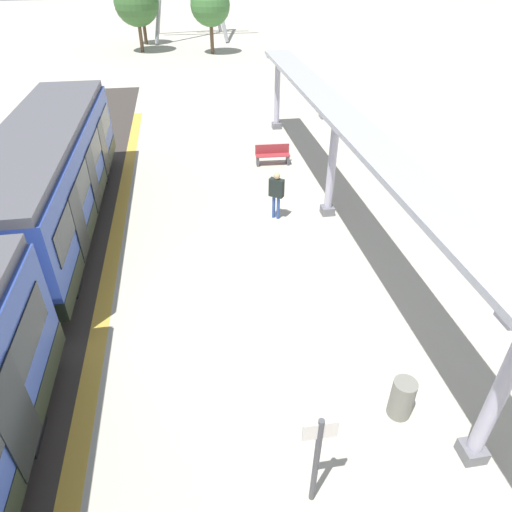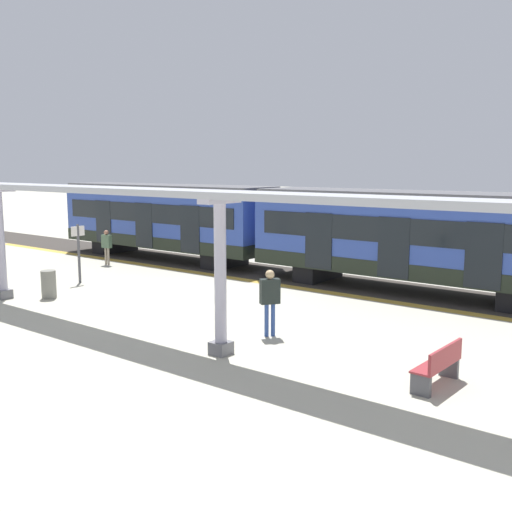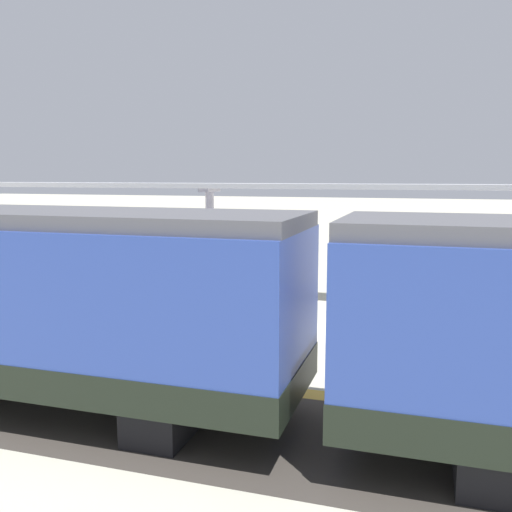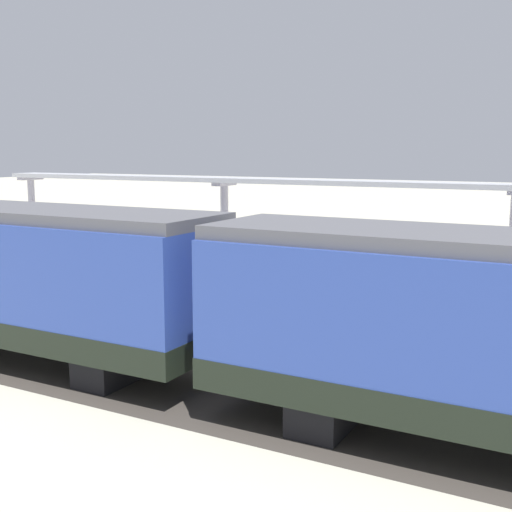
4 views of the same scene
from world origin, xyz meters
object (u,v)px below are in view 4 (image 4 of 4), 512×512
at_px(trash_bin, 462,303).
at_px(platform_info_sign, 506,294).
at_px(canopy_pillar_third, 225,233).
at_px(bench_mid_platform, 101,266).
at_px(passenger_by_the_benches, 194,262).
at_px(canopy_pillar_fourth, 33,220).

height_order(trash_bin, platform_info_sign, platform_info_sign).
distance_m(canopy_pillar_third, bench_mid_platform, 5.11).
bearing_deg(bench_mid_platform, trash_bin, -89.38).
relative_size(canopy_pillar_third, passenger_by_the_benches, 2.10).
height_order(platform_info_sign, passenger_by_the_benches, platform_info_sign).
bearing_deg(passenger_by_the_benches, bench_mid_platform, 80.62).
xyz_separation_m(bench_mid_platform, passenger_by_the_benches, (-0.79, -4.77, 0.64)).
relative_size(platform_info_sign, passenger_by_the_benches, 1.27).
bearing_deg(bench_mid_platform, canopy_pillar_fourth, 76.62).
bearing_deg(platform_info_sign, trash_bin, 32.43).
height_order(canopy_pillar_third, passenger_by_the_benches, canopy_pillar_third).
bearing_deg(platform_info_sign, passenger_by_the_benches, 82.47).
xyz_separation_m(canopy_pillar_third, canopy_pillar_fourth, (0.00, 9.42, 0.00)).
relative_size(canopy_pillar_fourth, platform_info_sign, 1.65).
xyz_separation_m(canopy_pillar_third, passenger_by_the_benches, (-1.89, 0.01, -0.76)).
distance_m(canopy_pillar_fourth, passenger_by_the_benches, 9.63).
height_order(canopy_pillar_third, canopy_pillar_fourth, same).
relative_size(canopy_pillar_third, canopy_pillar_fourth, 1.00).
bearing_deg(canopy_pillar_fourth, platform_info_sign, -99.41).
height_order(canopy_pillar_fourth, passenger_by_the_benches, canopy_pillar_fourth).
distance_m(canopy_pillar_third, trash_bin, 8.58).
bearing_deg(canopy_pillar_fourth, bench_mid_platform, -103.38).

